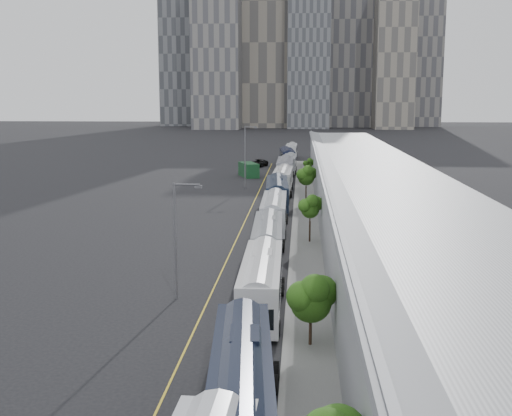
# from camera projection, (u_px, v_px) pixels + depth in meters

# --- Properties ---
(sidewalk) EXTENTS (10.00, 170.00, 0.12)m
(sidewalk) POSITION_uv_depth(u_px,v_px,m) (342.00, 245.00, 62.41)
(sidewalk) COLOR gray
(sidewalk) RESTS_ON ground
(lane_line) EXTENTS (0.12, 160.00, 0.02)m
(lane_line) POSITION_uv_depth(u_px,v_px,m) (235.00, 243.00, 63.15)
(lane_line) COLOR gold
(lane_line) RESTS_ON ground
(depot) EXTENTS (12.45, 160.40, 7.20)m
(depot) POSITION_uv_depth(u_px,v_px,m) (384.00, 210.00, 61.55)
(depot) COLOR gray
(depot) RESTS_ON ground
(skyline) EXTENTS (145.00, 64.00, 120.00)m
(skyline) POSITION_uv_depth(u_px,v_px,m) (287.00, 24.00, 319.40)
(skyline) COLOR slate
(skyline) RESTS_ON ground
(bus_1) EXTENTS (3.64, 13.10, 3.78)m
(bus_1) POSITION_uv_depth(u_px,v_px,m) (242.00, 394.00, 27.47)
(bus_1) COLOR black
(bus_1) RESTS_ON ground
(bus_2) EXTENTS (2.86, 12.82, 3.74)m
(bus_2) POSITION_uv_depth(u_px,v_px,m) (261.00, 288.00, 42.88)
(bus_2) COLOR white
(bus_2) RESTS_ON ground
(bus_3) EXTENTS (2.91, 12.54, 3.64)m
(bus_3) POSITION_uv_depth(u_px,v_px,m) (268.00, 244.00, 56.11)
(bus_3) COLOR gray
(bus_3) RESTS_ON ground
(bus_4) EXTENTS (2.86, 12.85, 3.75)m
(bus_4) POSITION_uv_depth(u_px,v_px,m) (274.00, 216.00, 69.44)
(bus_4) COLOR silver
(bus_4) RESTS_ON ground
(bus_5) EXTENTS (3.35, 13.70, 3.97)m
(bus_5) POSITION_uv_depth(u_px,v_px,m) (277.00, 197.00, 82.47)
(bus_5) COLOR #151E30
(bus_5) RESTS_ON ground
(bus_6) EXTENTS (2.90, 13.04, 3.80)m
(bus_6) POSITION_uv_depth(u_px,v_px,m) (283.00, 182.00, 96.95)
(bus_6) COLOR silver
(bus_6) RESTS_ON ground
(bus_7) EXTENTS (2.99, 13.45, 3.93)m
(bus_7) POSITION_uv_depth(u_px,v_px,m) (285.00, 171.00, 112.39)
(bus_7) COLOR gray
(bus_7) RESTS_ON ground
(bus_8) EXTENTS (2.71, 12.05, 3.51)m
(bus_8) POSITION_uv_depth(u_px,v_px,m) (290.00, 165.00, 123.81)
(bus_8) COLOR #A9ADB3
(bus_8) RESTS_ON ground
(bus_9) EXTENTS (3.69, 12.94, 3.73)m
(bus_9) POSITION_uv_depth(u_px,v_px,m) (287.00, 158.00, 136.81)
(bus_9) COLOR #161B33
(bus_9) RESTS_ON ground
(bus_10) EXTENTS (2.80, 12.53, 3.65)m
(bus_10) POSITION_uv_depth(u_px,v_px,m) (291.00, 152.00, 152.15)
(bus_10) COLOR silver
(bus_10) RESTS_ON ground
(tree_1) EXTENTS (2.41, 2.41, 4.25)m
(tree_1) POSITION_uv_depth(u_px,v_px,m) (311.00, 296.00, 36.40)
(tree_1) COLOR black
(tree_1) RESTS_ON ground
(tree_2) EXTENTS (1.83, 1.83, 4.57)m
(tree_2) POSITION_uv_depth(u_px,v_px,m) (310.00, 207.00, 62.97)
(tree_2) COLOR black
(tree_2) RESTS_ON ground
(tree_3) EXTENTS (2.27, 2.27, 4.99)m
(tree_3) POSITION_uv_depth(u_px,v_px,m) (306.00, 175.00, 87.65)
(tree_3) COLOR black
(tree_3) RESTS_ON ground
(tree_4) EXTENTS (1.21, 1.21, 3.80)m
(tree_4) POSITION_uv_depth(u_px,v_px,m) (309.00, 165.00, 108.07)
(tree_4) COLOR black
(tree_4) RESTS_ON ground
(street_lamp_near) EXTENTS (2.04, 0.22, 8.33)m
(street_lamp_near) POSITION_uv_depth(u_px,v_px,m) (178.00, 232.00, 44.86)
(street_lamp_near) COLOR #59595E
(street_lamp_near) RESTS_ON ground
(street_lamp_far) EXTENTS (2.04, 0.22, 9.87)m
(street_lamp_far) POSITION_uv_depth(u_px,v_px,m) (246.00, 153.00, 100.68)
(street_lamp_far) COLOR #59595E
(street_lamp_far) RESTS_ON ground
(shipping_container) EXTENTS (4.32, 6.41, 2.56)m
(shipping_container) POSITION_uv_depth(u_px,v_px,m) (249.00, 170.00, 117.16)
(shipping_container) COLOR #113A1C
(shipping_container) RESTS_ON ground
(suv) EXTENTS (4.35, 6.20, 1.57)m
(suv) POSITION_uv_depth(u_px,v_px,m) (258.00, 163.00, 134.61)
(suv) COLOR black
(suv) RESTS_ON ground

